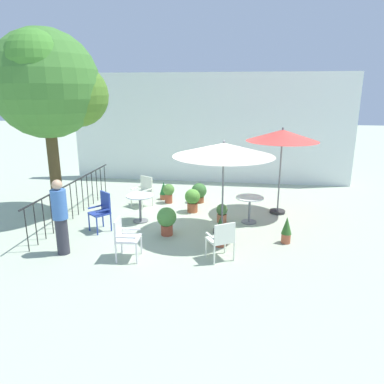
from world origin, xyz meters
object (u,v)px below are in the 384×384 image
object	(u,v)px
patio_umbrella_1	(282,136)
standing_person	(60,216)
patio_chair_3	(124,235)
potted_plant_6	(287,230)
cafe_table_0	(140,203)
potted_plant_5	(169,192)
potted_plant_1	(199,192)
cafe_table_1	(250,205)
patio_chair_1	(144,190)
potted_plant_4	(220,232)
patio_umbrella_0	(224,150)
patio_chair_0	(222,238)
potted_plant_7	(222,213)
potted_plant_2	(192,199)
potted_plant_3	(167,219)
shade_tree	(48,84)
potted_plant_0	(164,191)
patio_chair_2	(102,209)

from	to	relation	value
patio_umbrella_1	standing_person	xyz separation A→B (m)	(-4.82, -3.41, -1.35)
patio_chair_3	potted_plant_6	distance (m)	3.68
standing_person	cafe_table_0	bearing A→B (deg)	63.07
potted_plant_5	potted_plant_6	bearing A→B (deg)	-38.66
potted_plant_5	potted_plant_1	bearing A→B (deg)	11.63
cafe_table_1	patio_chair_1	xyz separation A→B (m)	(-3.18, 1.03, 0.02)
patio_chair_1	standing_person	size ratio (longest dim) A/B	0.54
potted_plant_6	standing_person	bearing A→B (deg)	-165.42
potted_plant_4	patio_chair_1	bearing A→B (deg)	133.68
patio_umbrella_0	patio_chair_1	size ratio (longest dim) A/B	2.69
patio_chair_0	potted_plant_7	world-z (taller)	patio_chair_0
cafe_table_1	potted_plant_6	xyz separation A→B (m)	(0.84, -1.25, -0.16)
cafe_table_1	potted_plant_1	xyz separation A→B (m)	(-1.55, 1.60, -0.15)
patio_chair_0	potted_plant_2	size ratio (longest dim) A/B	1.24
potted_plant_6	cafe_table_1	bearing A→B (deg)	123.85
patio_umbrella_1	potted_plant_6	bearing A→B (deg)	-89.55
cafe_table_1	potted_plant_5	distance (m)	2.86
patio_umbrella_0	potted_plant_5	size ratio (longest dim) A/B	3.95
patio_chair_1	potted_plant_3	distance (m)	2.49
patio_chair_0	patio_chair_1	world-z (taller)	patio_chair_1
potted_plant_3	standing_person	world-z (taller)	standing_person
potted_plant_2	shade_tree	bearing A→B (deg)	-170.10
potted_plant_4	potted_plant_0	bearing A→B (deg)	121.33
cafe_table_1	potted_plant_6	bearing A→B (deg)	-56.15
standing_person	potted_plant_2	bearing A→B (deg)	53.05
potted_plant_2	standing_person	size ratio (longest dim) A/B	0.42
cafe_table_0	patio_chair_1	size ratio (longest dim) A/B	0.82
patio_umbrella_1	patio_chair_3	xyz separation A→B (m)	(-3.42, -3.45, -1.69)
potted_plant_2	potted_plant_6	world-z (taller)	potted_plant_2
patio_umbrella_1	patio_chair_3	distance (m)	5.14
patio_chair_3	potted_plant_3	world-z (taller)	patio_chair_3
patio_chair_2	potted_plant_7	world-z (taller)	patio_chair_2
patio_chair_3	cafe_table_1	bearing A→B (deg)	44.50
cafe_table_1	cafe_table_0	bearing A→B (deg)	-173.33
patio_chair_2	patio_chair_3	xyz separation A→B (m)	(1.07, -1.47, -0.04)
potted_plant_2	patio_chair_0	bearing A→B (deg)	-70.92
potted_plant_1	standing_person	distance (m)	4.81
patio_chair_1	standing_person	bearing A→B (deg)	-103.04
patio_chair_2	potted_plant_7	distance (m)	3.12
potted_plant_0	potted_plant_3	distance (m)	3.03
shade_tree	patio_chair_0	world-z (taller)	shade_tree
patio_chair_3	potted_plant_5	bearing A→B (deg)	88.45
patio_umbrella_1	potted_plant_1	bearing A→B (deg)	163.54
cafe_table_0	potted_plant_4	size ratio (longest dim) A/B	1.07
cafe_table_0	patio_chair_3	xyz separation A→B (m)	(0.30, -2.21, 0.00)
potted_plant_0	patio_umbrella_1	bearing A→B (deg)	-13.86
shade_tree	potted_plant_6	bearing A→B (deg)	-11.40
potted_plant_3	standing_person	distance (m)	2.45
cafe_table_0	potted_plant_1	distance (m)	2.37
patio_umbrella_0	patio_chair_2	distance (m)	3.35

